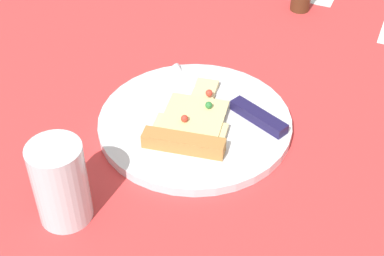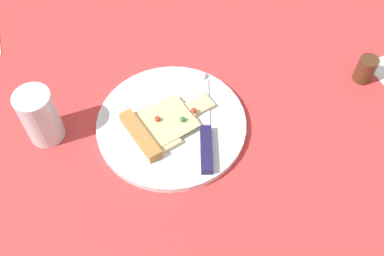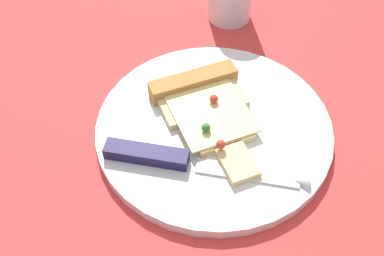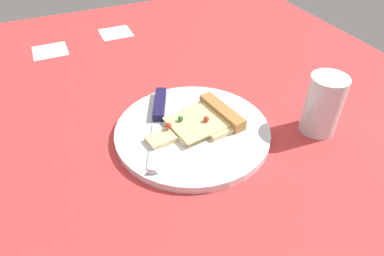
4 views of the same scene
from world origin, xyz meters
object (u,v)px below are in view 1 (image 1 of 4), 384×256
Objects in this scene: drinking_glass at (60,183)px; knife at (237,104)px; plate at (195,122)px; pizza_slice at (191,125)px.

knife is at bearing -25.32° from drinking_glass.
knife is (5.18, -4.91, 1.34)cm from plate.
drinking_glass is (-20.52, 8.89, 3.63)cm from pizza_slice.
drinking_glass reaches higher than knife.
pizza_slice is at bearing -170.35° from plate.
knife is at bearing 50.56° from pizza_slice.
drinking_glass is at bearing 159.88° from plate.
knife is 31.49cm from drinking_glass.
pizza_slice reaches higher than knife.
knife is 1.94× the size of drinking_glass.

